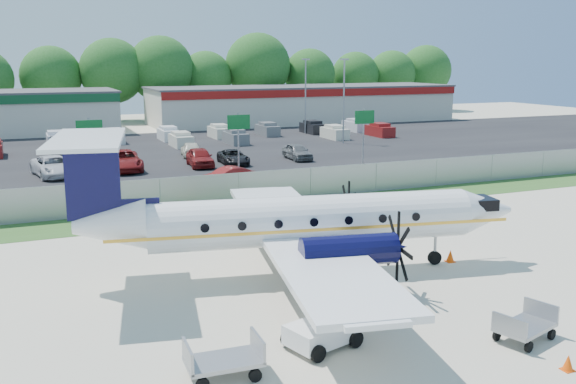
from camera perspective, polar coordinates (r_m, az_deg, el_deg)
name	(u,v)px	position (r m, az deg, el deg)	size (l,w,h in m)	color
ground	(341,269)	(28.40, 4.74, -6.83)	(170.00, 170.00, 0.00)	beige
grass_verge	(250,210)	(39.02, -3.42, -1.64)	(170.00, 4.00, 0.02)	#2D561E
access_road	(217,189)	(45.53, -6.36, 0.25)	(170.00, 8.00, 0.02)	black
parking_lot	(156,151)	(65.67, -11.61, 3.61)	(170.00, 32.00, 0.02)	black
perimeter_fence	(239,188)	(40.65, -4.38, 0.32)	(120.00, 0.06, 1.99)	gray
building_east	(303,104)	(94.29, 1.37, 7.84)	(44.40, 12.40, 5.24)	beige
sign_left	(90,138)	(47.26, -17.20, 4.64)	(1.80, 0.26, 5.00)	gray
sign_mid	(239,131)	(49.55, -4.41, 5.43)	(1.80, 0.26, 5.00)	gray
sign_right	(364,125)	(54.02, 6.78, 5.91)	(1.80, 0.26, 5.00)	gray
light_pole_ne	(344,95)	(69.98, 4.99, 8.59)	(0.90, 0.35, 9.09)	gray
light_pole_se	(306,91)	(78.95, 1.57, 8.98)	(0.90, 0.35, 9.09)	gray
tree_line	(110,121)	(99.04, -15.54, 6.08)	(112.00, 6.00, 14.00)	#1E5719
aircraft	(302,220)	(27.05, 1.23, -2.55)	(19.94, 19.55, 6.09)	white
pushback_tug	(324,329)	(20.95, 3.26, -12.04)	(2.54, 2.15, 1.22)	white
baggage_cart_near	(224,360)	(19.17, -5.73, -14.61)	(2.23, 1.41, 1.14)	gray
baggage_cart_far	(525,326)	(22.70, 20.32, -11.08)	(2.32, 1.79, 1.08)	gray
cone_nose	(450,256)	(30.11, 14.23, -5.55)	(0.39, 0.39, 0.56)	#F44C07
cone_port_wing	(568,363)	(21.24, 23.63, -13.75)	(0.35, 0.35, 0.50)	#F44C07
cone_starboard_wing	(216,213)	(37.34, -6.43, -1.88)	(0.42, 0.42, 0.59)	#F44C07
road_car_mid	(228,186)	(46.49, -5.39, 0.49)	(1.47, 4.23, 1.39)	maroon
road_car_east	(525,168)	(57.70, 20.33, 2.00)	(1.66, 4.11, 1.40)	silver
parked_car_a	(55,176)	(53.48, -20.04, 1.31)	(2.66, 5.77, 1.60)	silver
parked_car_b	(124,171)	(54.60, -14.39, 1.85)	(2.80, 6.07, 1.69)	maroon
parked_car_c	(200,167)	(55.43, -7.82, 2.26)	(1.89, 4.71, 1.60)	maroon
parked_car_d	(234,164)	(56.26, -4.87, 2.46)	(2.12, 4.60, 1.28)	black
parked_car_e	(297,160)	(58.75, 0.83, 2.90)	(1.74, 4.34, 1.48)	#595B5E
parked_car_f	(84,161)	(60.52, -17.67, 2.60)	(1.80, 5.16, 1.70)	black
parked_car_g	(191,157)	(61.15, -8.60, 3.12)	(1.69, 4.20, 1.43)	beige
far_parking_rows	(147,145)	(70.54, -12.42, 4.11)	(56.00, 10.00, 1.60)	gray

